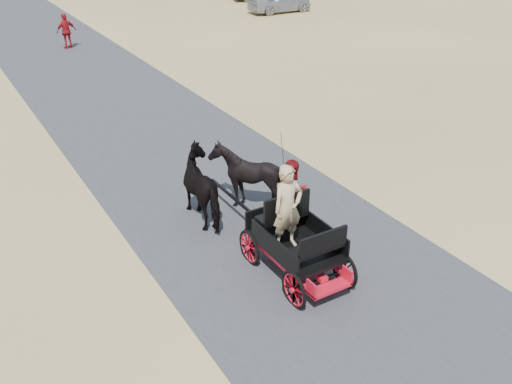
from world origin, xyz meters
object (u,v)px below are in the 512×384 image
carriage (295,258)px  car_a (279,1)px  horse_left (206,187)px  horse_right (246,176)px  pedestrian (66,31)px

carriage → car_a: (15.31, 24.15, 0.35)m
horse_left → horse_right: bearing=-180.0°
horse_left → car_a: size_ratio=0.48×
carriage → pedestrian: (0.98, 21.66, 0.50)m
horse_right → car_a: bearing=-124.9°
horse_left → car_a: bearing=-126.9°
horse_left → pedestrian: pedestrian is taller
pedestrian → car_a: 14.55m
carriage → pedestrian: 21.68m
horse_left → pedestrian: 18.72m
carriage → car_a: size_ratio=0.57×
carriage → horse_right: bearing=79.6°
horse_left → car_a: horse_left is taller
horse_left → horse_right: size_ratio=1.18×
carriage → horse_right: 3.09m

